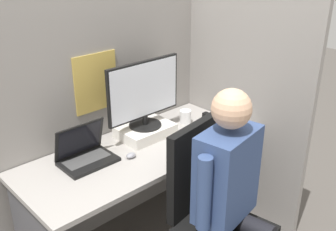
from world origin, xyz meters
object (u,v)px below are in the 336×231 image
at_px(person, 233,192).
at_px(paper_box, 145,131).
at_px(carrot_toy, 200,141).
at_px(laptop, 86,155).
at_px(stapler, 211,118).
at_px(monitor, 144,93).
at_px(office_chair, 211,214).
at_px(coffee_mug, 185,117).

bearing_deg(person, paper_box, 81.77).
bearing_deg(person, carrot_toy, 59.21).
bearing_deg(carrot_toy, laptop, 154.96).
bearing_deg(stapler, carrot_toy, -150.31).
height_order(monitor, laptop, monitor).
bearing_deg(office_chair, carrot_toy, 51.60).
bearing_deg(coffee_mug, laptop, 178.73).
height_order(monitor, person, person).
xyz_separation_m(paper_box, stapler, (0.50, -0.14, -0.02)).
distance_m(paper_box, coffee_mug, 0.34).
height_order(laptop, carrot_toy, laptop).
bearing_deg(carrot_toy, coffee_mug, 60.96).
relative_size(monitor, carrot_toy, 4.15).
xyz_separation_m(stapler, coffee_mug, (-0.16, 0.10, 0.03)).
bearing_deg(office_chair, paper_box, 81.87).
xyz_separation_m(monitor, person, (-0.12, -0.82, -0.27)).
xyz_separation_m(monitor, office_chair, (-0.09, -0.67, -0.50)).
xyz_separation_m(paper_box, office_chair, (-0.09, -0.66, -0.24)).
height_order(paper_box, stapler, paper_box).
height_order(monitor, coffee_mug, monitor).
bearing_deg(office_chair, stapler, 41.57).
bearing_deg(stapler, paper_box, 164.67).
xyz_separation_m(stapler, person, (-0.62, -0.68, 0.01)).
bearing_deg(carrot_toy, office_chair, -128.40).
height_order(paper_box, carrot_toy, paper_box).
height_order(carrot_toy, coffee_mug, coffee_mug).
distance_m(carrot_toy, person, 0.58).
bearing_deg(stapler, person, -132.27).
distance_m(stapler, person, 0.92).
height_order(laptop, coffee_mug, laptop).
bearing_deg(carrot_toy, stapler, 29.69).
distance_m(monitor, person, 0.87).
relative_size(stapler, person, 0.11).
xyz_separation_m(stapler, carrot_toy, (-0.32, -0.18, 0.00)).
relative_size(paper_box, carrot_toy, 2.64).
relative_size(laptop, person, 0.24).
relative_size(paper_box, laptop, 1.13).
bearing_deg(monitor, stapler, -15.62).
xyz_separation_m(carrot_toy, office_chair, (-0.27, -0.34, -0.22)).
bearing_deg(coffee_mug, paper_box, 173.58).
height_order(stapler, carrot_toy, carrot_toy).
distance_m(monitor, stapler, 0.59).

